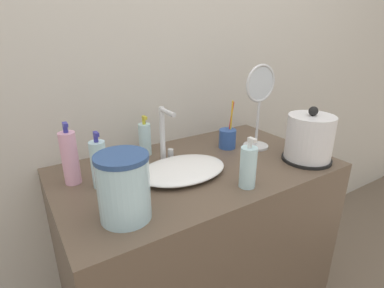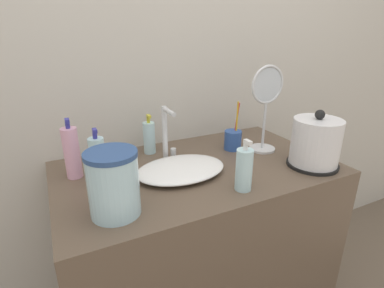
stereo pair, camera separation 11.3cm
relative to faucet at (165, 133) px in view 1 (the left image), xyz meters
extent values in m
cube|color=beige|center=(0.08, 0.22, 0.34)|extent=(6.00, 0.04, 2.60)
cube|color=brown|center=(0.08, -0.12, -0.54)|extent=(1.08, 0.63, 0.84)
ellipsoid|color=white|center=(0.00, -0.15, -0.10)|extent=(0.34, 0.24, 0.04)
cylinder|color=silver|center=(0.00, 0.01, -0.01)|extent=(0.02, 0.02, 0.22)
cylinder|color=silver|center=(0.00, -0.04, 0.10)|extent=(0.02, 0.10, 0.02)
cylinder|color=silver|center=(0.03, 0.01, -0.10)|extent=(0.02, 0.02, 0.04)
cylinder|color=black|center=(0.49, -0.31, -0.11)|extent=(0.20, 0.20, 0.01)
cylinder|color=silver|center=(0.49, -0.31, -0.02)|extent=(0.18, 0.18, 0.19)
sphere|color=black|center=(0.49, -0.31, 0.09)|extent=(0.04, 0.04, 0.04)
cylinder|color=#2D519E|center=(0.31, -0.02, -0.08)|extent=(0.08, 0.08, 0.09)
cylinder|color=yellow|center=(0.32, -0.03, 0.01)|extent=(0.02, 0.04, 0.19)
cylinder|color=#E5333F|center=(0.32, -0.02, 0.00)|extent=(0.01, 0.04, 0.18)
cylinder|color=silver|center=(-0.04, 0.10, -0.05)|extent=(0.05, 0.05, 0.14)
cylinder|color=gold|center=(-0.04, 0.10, 0.03)|extent=(0.01, 0.01, 0.02)
cube|color=gold|center=(-0.04, 0.09, 0.05)|extent=(0.01, 0.03, 0.01)
cylinder|color=silver|center=(-0.29, -0.07, -0.04)|extent=(0.05, 0.05, 0.16)
cylinder|color=#333399|center=(-0.29, -0.07, 0.06)|extent=(0.01, 0.01, 0.02)
cube|color=#333399|center=(-0.29, -0.08, 0.07)|extent=(0.01, 0.03, 0.01)
cylinder|color=#EAA8C6|center=(-0.36, 0.00, -0.03)|extent=(0.06, 0.06, 0.19)
cylinder|color=#333399|center=(-0.36, 0.00, 0.08)|extent=(0.02, 0.02, 0.02)
cube|color=#333399|center=(-0.36, -0.01, 0.10)|extent=(0.01, 0.03, 0.01)
cylinder|color=silver|center=(0.14, -0.34, -0.05)|extent=(0.06, 0.06, 0.14)
cylinder|color=white|center=(0.14, -0.34, 0.04)|extent=(0.02, 0.02, 0.02)
cube|color=white|center=(0.14, -0.35, 0.05)|extent=(0.01, 0.03, 0.01)
cylinder|color=silver|center=(0.42, -0.09, -0.11)|extent=(0.11, 0.11, 0.01)
cylinder|color=silver|center=(0.42, -0.09, -0.01)|extent=(0.01, 0.01, 0.21)
torus|color=silver|center=(0.42, -0.09, 0.17)|extent=(0.16, 0.01, 0.16)
cylinder|color=silver|center=(0.42, -0.09, 0.17)|extent=(0.14, 0.00, 0.14)
cylinder|color=#B2DBEA|center=(-0.28, -0.30, -0.03)|extent=(0.15, 0.15, 0.18)
cylinder|color=#2D4C84|center=(-0.28, -0.30, 0.07)|extent=(0.15, 0.15, 0.01)
camera|label=1|loc=(-0.51, -1.01, 0.39)|focal=28.00mm
camera|label=2|loc=(-0.41, -1.07, 0.39)|focal=28.00mm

